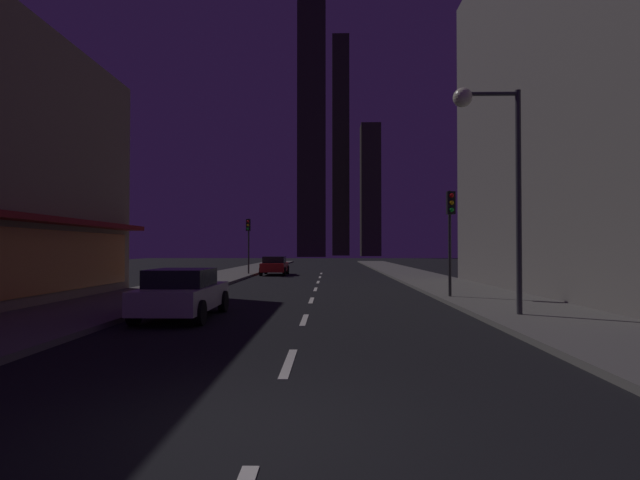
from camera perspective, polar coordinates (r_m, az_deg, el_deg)
ground_plane at (r=37.49m, az=0.08°, el=-4.24°), size 78.00×136.00×0.10m
sidewalk_right at (r=37.99m, az=10.72°, el=-3.99°), size 4.00×76.00×0.15m
sidewalk_left at (r=38.26m, az=-10.48°, el=-3.97°), size 4.00×76.00×0.15m
lane_marking_center at (r=21.73m, az=-0.75°, el=-6.41°), size 0.16×38.60×0.01m
skyscraper_distant_tall at (r=128.43m, az=-0.99°, el=14.01°), size 7.18×6.21×70.81m
skyscraper_distant_mid at (r=153.98m, az=2.44°, el=10.97°), size 5.25×7.36×68.23m
skyscraper_distant_short at (r=140.02m, az=5.96°, el=5.83°), size 5.57×7.04×37.62m
skyscraper_distant_slender at (r=130.56m, az=17.84°, el=9.67°), size 6.30×5.96×52.41m
car_parked_near at (r=14.83m, az=-15.90°, el=-6.02°), size 1.98×4.24×1.45m
car_parked_far at (r=37.90m, az=-5.37°, el=-3.01°), size 1.98×4.24×1.45m
fire_hydrant_far_left at (r=27.28m, az=-12.91°, el=-4.35°), size 0.42×0.30×0.65m
traffic_light_near_right at (r=19.80m, az=15.14°, el=2.33°), size 0.32×0.48×4.20m
traffic_light_far_left at (r=37.19m, az=-8.45°, el=0.74°), size 0.32×0.48×4.20m
street_lamp_right at (r=15.12m, az=19.40°, el=10.57°), size 1.96×0.56×6.58m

